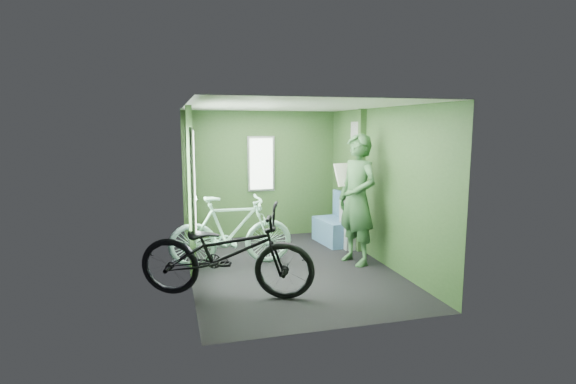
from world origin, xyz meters
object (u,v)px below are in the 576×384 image
(bench_seat, at_px, (335,228))
(waste_box, at_px, (350,223))
(passenger, at_px, (357,200))
(bicycle_black, at_px, (227,297))
(bicycle_mint, at_px, (232,267))

(bench_seat, bearing_deg, waste_box, -78.94)
(passenger, height_order, waste_box, passenger)
(passenger, relative_size, waste_box, 2.27)
(bicycle_black, relative_size, bicycle_mint, 1.18)
(bench_seat, bearing_deg, bicycle_mint, -162.03)
(waste_box, height_order, bench_seat, bench_seat)
(bicycle_black, bearing_deg, passenger, -45.67)
(bicycle_black, bearing_deg, bicycle_mint, 10.55)
(passenger, bearing_deg, bench_seat, 155.76)
(bicycle_black, xyz_separation_m, waste_box, (2.28, 1.66, 0.42))
(bicycle_mint, xyz_separation_m, waste_box, (2.05, 0.50, 0.42))
(bench_seat, bearing_deg, bicycle_black, -143.04)
(bicycle_mint, bearing_deg, bicycle_black, 171.58)
(bicycle_black, distance_m, bicycle_mint, 1.18)
(passenger, distance_m, waste_box, 0.99)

